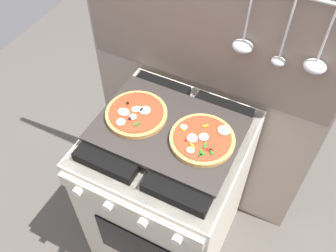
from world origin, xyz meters
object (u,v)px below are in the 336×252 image
Objects in this scene: pizza_right at (203,138)px; stove at (168,192)px; baking_tray at (168,129)px; pizza_left at (137,113)px.

stove is at bearing -178.02° from pizza_right.
pizza_left is at bearing 178.84° from baking_tray.
stove is at bearing -90.00° from baking_tray.
pizza_right is (0.14, 0.00, 0.48)m from stove.
stove is 0.50m from pizza_right.
pizza_left is 0.27m from pizza_right.
stove is at bearing -1.85° from pizza_left.
pizza_left is at bearing 178.15° from stove.
pizza_right reaches higher than stove.
stove is 1.67× the size of baking_tray.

